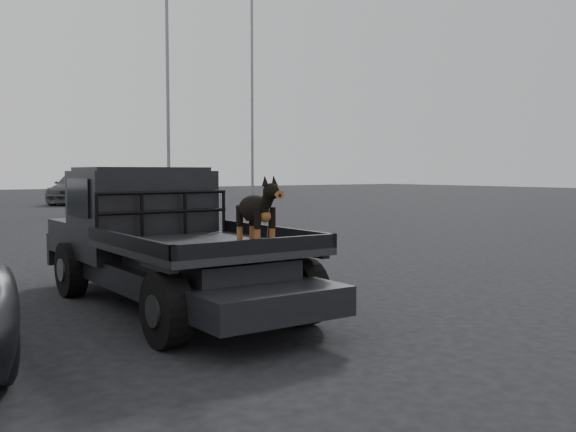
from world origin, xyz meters
TOP-DOWN VIEW (x-y plane):
  - ground at (0.00, 0.00)m, footprint 120.00×120.00m
  - flatbed_ute at (0.29, 1.79)m, footprint 2.00×5.40m
  - ute_cab at (0.29, 2.74)m, footprint 1.72×1.30m
  - headache_rack at (0.29, 1.99)m, footprint 1.80×0.08m
  - dog at (0.47, 0.04)m, footprint 0.32×0.60m
  - distant_car_b at (7.37, 29.12)m, footprint 4.94×6.09m
  - floodlight_mid at (11.53, 26.80)m, footprint 1.08×0.28m
  - floodlight_far at (19.83, 31.58)m, footprint 1.08×0.28m

SIDE VIEW (x-z plane):
  - ground at x=0.00m, z-range 0.00..0.00m
  - flatbed_ute at x=0.29m, z-range 0.00..0.92m
  - distant_car_b at x=7.37m, z-range 0.00..1.66m
  - headache_rack at x=0.29m, z-range 0.92..1.47m
  - dog at x=0.47m, z-range 0.92..1.66m
  - ute_cab at x=0.29m, z-range 0.92..1.80m
  - floodlight_mid at x=11.53m, z-range 0.60..14.07m
  - floodlight_far at x=19.83m, z-range 0.60..15.91m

